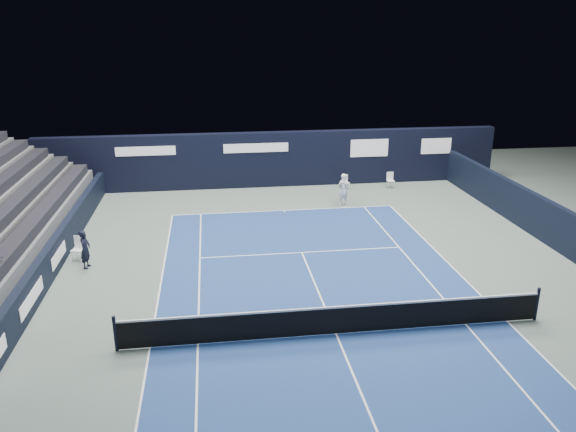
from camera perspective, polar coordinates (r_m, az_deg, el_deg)
name	(u,v)px	position (r m, az deg, el deg)	size (l,w,h in m)	color
ground	(323,303)	(19.00, 3.58, -8.83)	(48.00, 48.00, 0.00)	#53635A
court_surface	(336,334)	(17.30, 4.91, -11.86)	(10.97, 23.77, 0.01)	navy
enclosure_wall_right	(550,223)	(26.01, 25.06, -0.66)	(0.30, 22.00, 1.80)	black
folding_chair_back_a	(345,181)	(31.74, 5.85, 3.56)	(0.42, 0.41, 0.81)	silver
folding_chair_back_b	(390,179)	(32.35, 10.36, 3.73)	(0.40, 0.39, 0.89)	white
line_judge_chair	(79,247)	(23.54, -20.51, -2.93)	(0.53, 0.52, 0.96)	white
line_judge	(85,249)	(22.62, -19.90, -3.20)	(0.55, 0.36, 1.50)	black
court_markings	(336,334)	(17.29, 4.91, -11.85)	(11.03, 23.83, 0.00)	white
tennis_net	(337,319)	(17.04, 4.96, -10.41)	(12.90, 0.10, 1.10)	black
back_sponsor_wall	(273,159)	(31.99, -1.49, 5.79)	(26.00, 0.63, 3.10)	black
side_barrier_left	(54,256)	(22.83, -22.68, -3.75)	(0.33, 22.00, 1.20)	black
tennis_player	(343,189)	(28.80, 5.60, 2.72)	(0.71, 0.91, 1.65)	white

